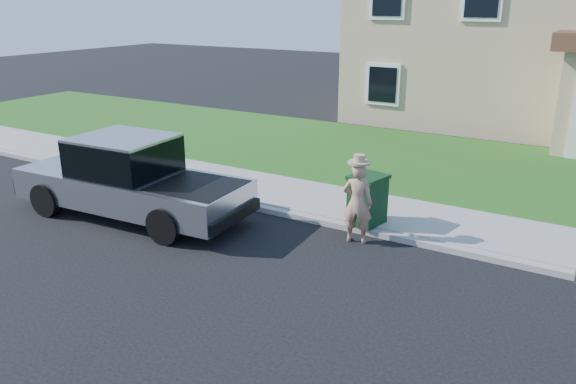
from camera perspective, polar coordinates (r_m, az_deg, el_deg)
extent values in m
plane|color=black|center=(9.88, -5.97, -8.38)|extent=(80.00, 80.00, 0.00)
cube|color=gray|center=(11.67, 6.53, -3.63)|extent=(40.00, 0.20, 0.12)
cube|color=gray|center=(12.61, 8.61, -1.90)|extent=(40.00, 2.00, 0.15)
cube|color=#235016|center=(16.68, 14.55, 2.80)|extent=(40.00, 7.00, 0.10)
cube|color=tan|center=(24.60, 18.83, 14.92)|extent=(8.00, 9.00, 6.40)
cube|color=black|center=(21.04, 9.62, 10.72)|extent=(1.30, 0.10, 1.50)
cylinder|color=black|center=(13.38, -23.29, -0.71)|extent=(0.75, 0.32, 0.74)
cylinder|color=black|center=(14.44, -18.23, 1.28)|extent=(0.75, 0.32, 0.74)
cylinder|color=black|center=(11.16, -12.40, -3.35)|extent=(0.75, 0.32, 0.74)
cylinder|color=black|center=(12.41, -7.48, -0.76)|extent=(0.75, 0.32, 0.74)
cube|color=#A7A9AE|center=(12.64, -15.56, 0.35)|extent=(5.34, 2.15, 0.66)
cube|color=black|center=(12.54, -16.31, 3.47)|extent=(2.03, 1.82, 0.78)
cube|color=#A7A9AE|center=(12.44, -16.48, 5.26)|extent=(2.03, 1.82, 0.07)
cube|color=black|center=(11.47, -9.23, 0.56)|extent=(1.75, 1.66, 0.06)
cube|color=black|center=(14.56, -23.26, 1.37)|extent=(0.22, 1.75, 0.37)
cube|color=black|center=(11.15, -5.35, -2.48)|extent=(0.22, 1.75, 0.23)
cube|color=black|center=(13.75, -15.72, 4.45)|extent=(0.12, 0.21, 0.17)
imported|color=tan|center=(10.89, 7.06, -1.14)|extent=(0.66, 0.51, 1.61)
cylinder|color=tan|center=(10.63, 7.24, 3.05)|extent=(0.43, 0.43, 0.04)
cylinder|color=tan|center=(10.62, 7.26, 3.39)|extent=(0.21, 0.21, 0.15)
cube|color=black|center=(11.56, 8.06, -0.92)|extent=(0.70, 0.77, 0.95)
cube|color=black|center=(11.40, 8.18, 1.50)|extent=(0.77, 0.84, 0.08)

